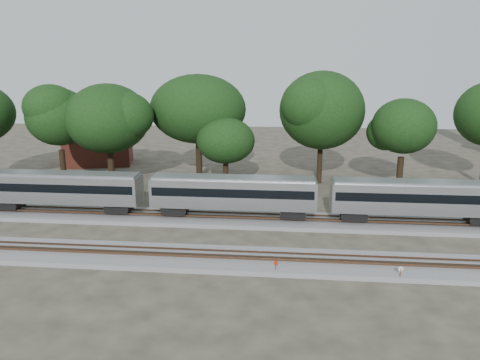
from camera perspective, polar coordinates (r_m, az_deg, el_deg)
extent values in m
plane|color=#383328|center=(41.58, 1.33, -7.80)|extent=(160.00, 160.00, 0.00)
cube|color=slate|center=(47.12, 1.90, -4.89)|extent=(160.00, 5.00, 0.40)
cube|color=brown|center=(46.30, 1.84, -4.64)|extent=(160.00, 0.08, 0.15)
cube|color=brown|center=(47.66, 1.96, -4.10)|extent=(160.00, 0.08, 0.15)
cube|color=slate|center=(37.82, 0.85, -9.76)|extent=(160.00, 5.00, 0.40)
cube|color=brown|center=(36.98, 0.75, -9.55)|extent=(160.00, 0.08, 0.15)
cube|color=brown|center=(38.30, 0.94, -8.70)|extent=(160.00, 0.08, 0.15)
cube|color=#B3B6BB|center=(51.59, -20.85, -0.91)|extent=(16.42, 2.83, 2.83)
cube|color=black|center=(51.53, -20.88, -0.61)|extent=(15.85, 2.88, 0.85)
cube|color=gray|center=(51.26, -20.99, 0.67)|extent=(16.04, 2.26, 0.33)
cube|color=black|center=(54.95, -26.25, -2.57)|extent=(2.45, 2.08, 0.85)
cube|color=black|center=(49.73, -14.52, -3.17)|extent=(2.45, 2.08, 0.85)
cube|color=#B3B6BB|center=(46.50, -0.82, -1.54)|extent=(16.42, 2.83, 2.83)
cube|color=black|center=(46.42, -0.82, -1.20)|extent=(15.85, 2.88, 0.85)
cube|color=gray|center=(46.13, -0.83, 0.21)|extent=(16.04, 2.26, 0.33)
cube|color=black|center=(48.04, -7.89, -3.45)|extent=(2.45, 2.08, 0.85)
cube|color=black|center=(46.74, 6.47, -3.90)|extent=(2.45, 2.08, 0.85)
cube|color=#B3B6BB|center=(47.90, 20.84, -2.01)|extent=(16.42, 2.83, 2.83)
cube|color=black|center=(47.83, 20.87, -1.68)|extent=(15.85, 2.88, 0.85)
cube|color=gray|center=(47.54, 20.99, -0.31)|extent=(16.04, 2.26, 0.33)
cube|color=black|center=(47.21, 13.66, -4.04)|extent=(2.45, 2.08, 0.85)
cube|color=black|center=(50.29, 27.23, -4.12)|extent=(2.45, 2.08, 0.85)
cylinder|color=#512D19|center=(35.85, 4.39, -10.68)|extent=(0.06, 0.06, 0.97)
cylinder|color=#AF210C|center=(35.68, 4.40, -10.06)|extent=(0.34, 0.09, 0.34)
cylinder|color=#512D19|center=(36.57, 18.95, -10.87)|extent=(0.07, 0.07, 1.03)
cylinder|color=silver|center=(36.39, 19.01, -10.21)|extent=(0.37, 0.11, 0.37)
cube|color=#512D19|center=(36.65, 9.91, -10.87)|extent=(0.55, 0.38, 0.30)
cube|color=brown|center=(77.36, -16.81, 3.34)|extent=(11.28, 9.10, 3.96)
cube|color=black|center=(76.98, -16.93, 5.11)|extent=(11.52, 9.34, 0.89)
cylinder|color=black|center=(63.83, -20.74, 1.30)|extent=(0.70, 0.70, 4.88)
ellipsoid|color=black|center=(62.82, -21.26, 7.20)|extent=(9.20, 9.20, 7.82)
cylinder|color=black|center=(61.79, -15.41, 1.26)|extent=(0.70, 0.70, 4.78)
ellipsoid|color=black|center=(60.75, -15.81, 7.24)|extent=(9.01, 9.01, 7.66)
cylinder|color=black|center=(63.80, -5.00, 2.30)|extent=(0.70, 0.70, 5.20)
ellipsoid|color=black|center=(62.77, -5.14, 8.62)|extent=(9.81, 9.81, 8.34)
cylinder|color=black|center=(59.47, -1.74, 0.56)|extent=(0.70, 0.70, 3.31)
ellipsoid|color=black|center=(58.60, -1.77, 4.84)|extent=(6.24, 6.24, 5.31)
cylinder|color=black|center=(62.77, 9.68, 1.96)|extent=(0.70, 0.70, 5.20)
ellipsoid|color=black|center=(61.73, 9.95, 8.38)|extent=(9.80, 9.80, 8.33)
cylinder|color=black|center=(60.64, 18.88, 0.61)|extent=(0.70, 0.70, 4.42)
ellipsoid|color=black|center=(59.63, 19.33, 6.22)|extent=(8.33, 8.33, 7.08)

